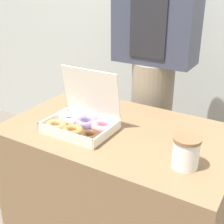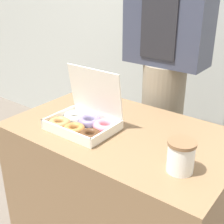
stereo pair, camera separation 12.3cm
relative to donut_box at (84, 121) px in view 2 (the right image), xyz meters
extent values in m
cube|color=brown|center=(0.14, 0.09, -0.41)|extent=(0.99, 0.61, 0.75)
cube|color=white|center=(0.00, -0.01, -0.03)|extent=(0.29, 0.21, 0.01)
cube|color=white|center=(-0.14, -0.01, -0.01)|extent=(0.01, 0.21, 0.04)
cube|color=white|center=(0.14, -0.01, -0.01)|extent=(0.01, 0.21, 0.04)
cube|color=white|center=(0.00, -0.12, -0.01)|extent=(0.29, 0.01, 0.04)
cube|color=white|center=(0.00, 0.09, -0.01)|extent=(0.29, 0.01, 0.04)
cube|color=white|center=(0.00, 0.08, 0.11)|extent=(0.29, 0.04, 0.21)
torus|color=#B27F4C|center=(-0.09, -0.06, -0.01)|extent=(0.14, 0.14, 0.03)
torus|color=white|center=(-0.09, 0.04, -0.02)|extent=(0.12, 0.12, 0.03)
torus|color=#A87038|center=(0.00, -0.06, -0.02)|extent=(0.11, 0.11, 0.03)
torus|color=slate|center=(0.00, 0.04, -0.01)|extent=(0.14, 0.14, 0.03)
torus|color=#4C2D19|center=(0.09, -0.06, -0.02)|extent=(0.12, 0.12, 0.03)
torus|color=pink|center=(0.09, 0.04, -0.01)|extent=(0.13, 0.13, 0.03)
cylinder|color=white|center=(0.48, -0.04, 0.02)|extent=(0.09, 0.09, 0.10)
cylinder|color=brown|center=(0.48, -0.04, 0.07)|extent=(0.10, 0.10, 0.01)
cylinder|color=gray|center=(0.08, 0.58, -0.32)|extent=(0.24, 0.24, 0.93)
cube|color=#383D51|center=(0.08, 0.58, 0.44)|extent=(0.44, 0.20, 0.59)
cube|color=#232328|center=(0.08, 0.48, 0.38)|extent=(0.20, 0.01, 0.38)
camera|label=1|loc=(0.74, -0.98, 0.59)|focal=50.00mm
camera|label=2|loc=(0.84, -0.91, 0.59)|focal=50.00mm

